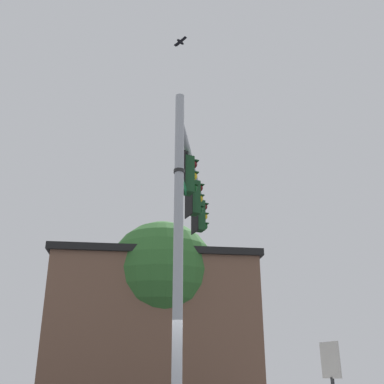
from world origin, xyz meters
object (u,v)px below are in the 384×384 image
Objects in this scene: street_name_sign at (181,178)px; historical_marker at (332,377)px; traffic_light_nearest_pole at (188,175)px; traffic_light_mid_inner at (194,198)px; traffic_light_mid_outer at (200,216)px; bird_flying at (180,42)px.

street_name_sign is 0.59× the size of historical_marker.
street_name_sign is at bearing -31.11° from traffic_light_nearest_pole.
traffic_light_mid_outer is at bearing 149.87° from traffic_light_mid_inner.
traffic_light_nearest_pole is at bearing -30.13° from traffic_light_mid_outer.
traffic_light_nearest_pole is 1.00× the size of traffic_light_mid_outer.
bird_flying is (4.24, -2.50, 3.23)m from traffic_light_mid_outer.
traffic_light_mid_inner is at bearing -151.76° from historical_marker.
traffic_light_nearest_pole is 1.05× the size of street_name_sign.
traffic_light_mid_inner is 6.29m from historical_marker.
traffic_light_mid_outer is at bearing 149.55° from bird_flying.
bird_flying is (0.33, -0.20, 3.79)m from street_name_sign.
traffic_light_nearest_pole is 0.62× the size of historical_marker.
traffic_light_nearest_pole is 3.35× the size of bird_flying.
traffic_light_mid_inner is 1.00× the size of traffic_light_mid_outer.
traffic_light_mid_outer reaches higher than historical_marker.
traffic_light_mid_outer is 1.05× the size of street_name_sign.
traffic_light_nearest_pole is 3.55m from bird_flying.
traffic_light_mid_inner is 1.72m from traffic_light_mid_outer.
bird_flying reaches higher than traffic_light_mid_inner.
traffic_light_nearest_pole is 1.00× the size of traffic_light_mid_inner.
street_name_sign is 5.58m from historical_marker.
street_name_sign is (0.93, -0.56, -0.56)m from traffic_light_nearest_pole.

